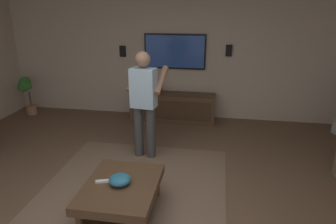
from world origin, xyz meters
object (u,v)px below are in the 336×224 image
Objects in this scene: media_console at (173,107)px; tv at (175,52)px; person_standing at (144,99)px; wall_speaker_left at (229,51)px; bowl at (120,180)px; remote_white at (102,181)px; wall_speaker_right at (123,51)px; potted_plant_short at (26,90)px; coffee_table at (121,192)px; vase_round at (157,88)px.

media_console is 1.11m from tv.
person_standing reaches higher than wall_speaker_left.
media_console is 3.05m from bowl.
tv is 0.75× the size of person_standing.
remote_white is (-0.00, 0.21, -0.04)m from bowl.
potted_plant_short is at bearing 102.28° from wall_speaker_right.
wall_speaker_left is (0.25, -1.05, 1.13)m from media_console.
potted_plant_short is at bearing 71.32° from person_standing.
bowl is (-2.86, -2.97, -0.09)m from potted_plant_short.
media_console is at bearing 0.00° from tv.
remote_white is at bearing -167.18° from wall_speaker_right.
wall_speaker_right reaches higher than coffee_table.
person_standing is (-1.86, 0.19, -0.43)m from tv.
coffee_table is 4.55× the size of wall_speaker_right.
person_standing is at bearing 2.43° from bowl.
wall_speaker_left is at bearing -25.97° from person_standing.
coffee_table is 0.16m from bowl.
media_console is 3.07m from remote_white.
coffee_table is 3.45m from tv.
potted_plant_short is at bearing 46.21° from coffee_table.
tv is at bearing -90.70° from wall_speaker_right.
tv is (3.28, -0.12, 1.07)m from coffee_table.
tv reaches higher than vase_round.
person_standing is 1.50m from bowl.
wall_speaker_left reaches higher than coffee_table.
wall_speaker_right is (0.25, 1.08, 1.06)m from media_console.
vase_round reaches higher than bowl.
person_standing is at bearing -116.21° from potted_plant_short.
media_console is 1.39× the size of tv.
wall_speaker_right is at bearing 16.30° from coffee_table.
tv is 3.23m from potted_plant_short.
wall_speaker_left reaches higher than wall_speaker_right.
coffee_table is 0.24m from remote_white.
wall_speaker_right reaches higher than remote_white.
remote_white is at bearing 179.88° from vase_round.
wall_speaker_right is (0.00, 2.14, -0.07)m from wall_speaker_left.
media_console is at bearing 0.95° from person_standing.
coffee_table is 0.82× the size of tv.
vase_round reaches higher than coffee_table.
remote_white is 3.51m from wall_speaker_right.
bowl is 3.54m from wall_speaker_right.
wall_speaker_right is at bearing -77.72° from potted_plant_short.
wall_speaker_right is (0.44, -2.02, 0.79)m from potted_plant_short.
potted_plant_short reaches higher than vase_round.
media_console is at bearing -86.59° from potted_plant_short.
coffee_table is 3.67m from wall_speaker_left.
tv reaches higher than wall_speaker_left.
wall_speaker_right reaches higher than potted_plant_short.
coffee_table is 3.09m from vase_round.
wall_speaker_left is at bearing -19.58° from coffee_table.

